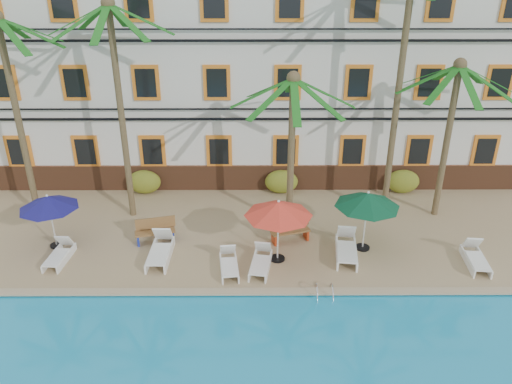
{
  "coord_description": "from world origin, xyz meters",
  "views": [
    {
      "loc": [
        0.06,
        -14.09,
        10.17
      ],
      "look_at": [
        0.14,
        3.0,
        2.0
      ],
      "focal_mm": 35.0,
      "sensor_mm": 36.0,
      "label": 1
    }
  ],
  "objects_px": {
    "palm_b": "(118,85)",
    "palm_c": "(292,128)",
    "bench_left": "(155,230)",
    "pool_ladder": "(324,294)",
    "umbrella_green": "(368,200)",
    "lounger_a": "(59,254)",
    "bench_right": "(290,229)",
    "palm_e": "(451,116)",
    "umbrella_blue": "(48,202)",
    "lounger_f": "(476,258)",
    "lounger_b": "(160,250)",
    "palm_a": "(12,91)",
    "lounger_d": "(261,262)",
    "lounger_e": "(346,248)",
    "lounger_c": "(229,264)",
    "palm_d": "(402,63)",
    "umbrella_red": "(278,209)"
  },
  "relations": [
    {
      "from": "palm_b",
      "to": "lounger_c",
      "type": "height_order",
      "value": "palm_b"
    },
    {
      "from": "umbrella_green",
      "to": "palm_c",
      "type": "bearing_deg",
      "value": 146.4
    },
    {
      "from": "palm_e",
      "to": "lounger_c",
      "type": "height_order",
      "value": "palm_e"
    },
    {
      "from": "lounger_e",
      "to": "lounger_a",
      "type": "bearing_deg",
      "value": -178.47
    },
    {
      "from": "umbrella_green",
      "to": "pool_ladder",
      "type": "bearing_deg",
      "value": -122.97
    },
    {
      "from": "lounger_b",
      "to": "bench_right",
      "type": "bearing_deg",
      "value": 14.61
    },
    {
      "from": "palm_e",
      "to": "palm_c",
      "type": "bearing_deg",
      "value": -171.22
    },
    {
      "from": "palm_a",
      "to": "pool_ladder",
      "type": "bearing_deg",
      "value": -25.98
    },
    {
      "from": "lounger_a",
      "to": "palm_d",
      "type": "bearing_deg",
      "value": 16.21
    },
    {
      "from": "palm_b",
      "to": "lounger_e",
      "type": "relative_size",
      "value": 4.08
    },
    {
      "from": "lounger_a",
      "to": "bench_right",
      "type": "bearing_deg",
      "value": 9.47
    },
    {
      "from": "palm_a",
      "to": "umbrella_red",
      "type": "relative_size",
      "value": 3.41
    },
    {
      "from": "palm_e",
      "to": "lounger_e",
      "type": "height_order",
      "value": "palm_e"
    },
    {
      "from": "bench_left",
      "to": "pool_ladder",
      "type": "bearing_deg",
      "value": -29.11
    },
    {
      "from": "umbrella_green",
      "to": "palm_e",
      "type": "bearing_deg",
      "value": 37.2
    },
    {
      "from": "palm_a",
      "to": "lounger_d",
      "type": "distance_m",
      "value": 11.34
    },
    {
      "from": "lounger_d",
      "to": "pool_ladder",
      "type": "bearing_deg",
      "value": -36.51
    },
    {
      "from": "palm_b",
      "to": "palm_c",
      "type": "xyz_separation_m",
      "value": [
        6.5,
        -0.97,
        -1.4
      ]
    },
    {
      "from": "lounger_c",
      "to": "umbrella_red",
      "type": "bearing_deg",
      "value": 20.66
    },
    {
      "from": "palm_c",
      "to": "bench_right",
      "type": "bearing_deg",
      "value": -92.64
    },
    {
      "from": "umbrella_red",
      "to": "bench_right",
      "type": "height_order",
      "value": "umbrella_red"
    },
    {
      "from": "palm_d",
      "to": "umbrella_red",
      "type": "relative_size",
      "value": 4.16
    },
    {
      "from": "palm_c",
      "to": "umbrella_green",
      "type": "bearing_deg",
      "value": -33.6
    },
    {
      "from": "palm_a",
      "to": "lounger_c",
      "type": "relative_size",
      "value": 4.79
    },
    {
      "from": "umbrella_blue",
      "to": "lounger_a",
      "type": "bearing_deg",
      "value": -64.02
    },
    {
      "from": "umbrella_blue",
      "to": "lounger_d",
      "type": "distance_m",
      "value": 7.96
    },
    {
      "from": "palm_a",
      "to": "palm_e",
      "type": "bearing_deg",
      "value": -0.2
    },
    {
      "from": "lounger_b",
      "to": "umbrella_blue",
      "type": "bearing_deg",
      "value": 168.55
    },
    {
      "from": "palm_b",
      "to": "lounger_d",
      "type": "xyz_separation_m",
      "value": [
        5.33,
        -4.0,
        -5.24
      ]
    },
    {
      "from": "palm_c",
      "to": "bench_right",
      "type": "xyz_separation_m",
      "value": [
        -0.05,
        -1.12,
        -3.64
      ]
    },
    {
      "from": "umbrella_blue",
      "to": "lounger_d",
      "type": "bearing_deg",
      "value": -11.03
    },
    {
      "from": "lounger_a",
      "to": "bench_right",
      "type": "relative_size",
      "value": 1.08
    },
    {
      "from": "palm_b",
      "to": "bench_left",
      "type": "height_order",
      "value": "palm_b"
    },
    {
      "from": "palm_c",
      "to": "lounger_c",
      "type": "height_order",
      "value": "palm_c"
    },
    {
      "from": "umbrella_blue",
      "to": "lounger_f",
      "type": "distance_m",
      "value": 15.37
    },
    {
      "from": "palm_b",
      "to": "pool_ladder",
      "type": "relative_size",
      "value": 11.6
    },
    {
      "from": "umbrella_red",
      "to": "lounger_f",
      "type": "distance_m",
      "value": 7.2
    },
    {
      "from": "pool_ladder",
      "to": "palm_d",
      "type": "bearing_deg",
      "value": 60.01
    },
    {
      "from": "palm_e",
      "to": "lounger_b",
      "type": "height_order",
      "value": "palm_e"
    },
    {
      "from": "umbrella_blue",
      "to": "lounger_f",
      "type": "bearing_deg",
      "value": -4.8
    },
    {
      "from": "lounger_e",
      "to": "umbrella_blue",
      "type": "bearing_deg",
      "value": 176.29
    },
    {
      "from": "lounger_d",
      "to": "pool_ladder",
      "type": "relative_size",
      "value": 2.44
    },
    {
      "from": "palm_e",
      "to": "bench_left",
      "type": "height_order",
      "value": "palm_e"
    },
    {
      "from": "umbrella_blue",
      "to": "palm_c",
      "type": "bearing_deg",
      "value": 9.85
    },
    {
      "from": "lounger_f",
      "to": "lounger_e",
      "type": "bearing_deg",
      "value": 172.6
    },
    {
      "from": "umbrella_red",
      "to": "lounger_d",
      "type": "bearing_deg",
      "value": -138.25
    },
    {
      "from": "bench_right",
      "to": "lounger_c",
      "type": "bearing_deg",
      "value": -137.93
    },
    {
      "from": "palm_a",
      "to": "lounger_b",
      "type": "xyz_separation_m",
      "value": [
        5.74,
        -3.37,
        -4.94
      ]
    },
    {
      "from": "lounger_a",
      "to": "pool_ladder",
      "type": "xyz_separation_m",
      "value": [
        9.2,
        -2.01,
        -0.25
      ]
    },
    {
      "from": "palm_e",
      "to": "pool_ladder",
      "type": "relative_size",
      "value": 8.73
    }
  ]
}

